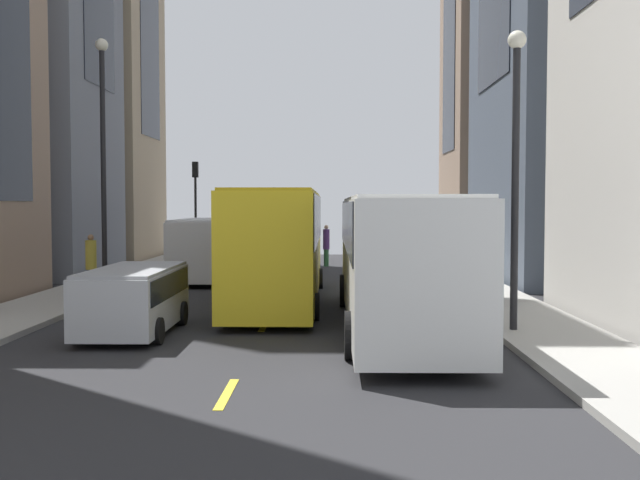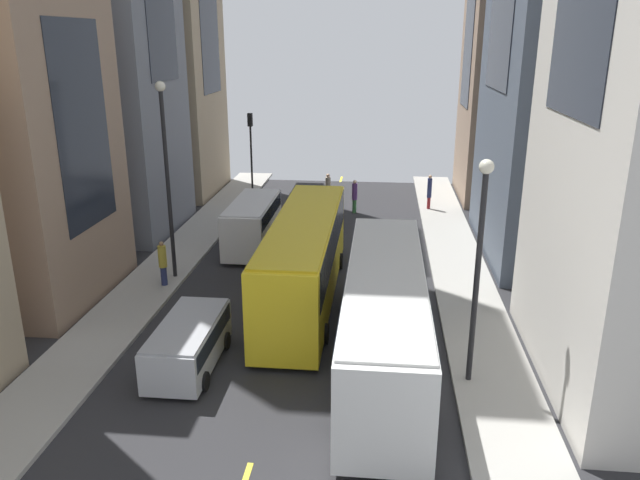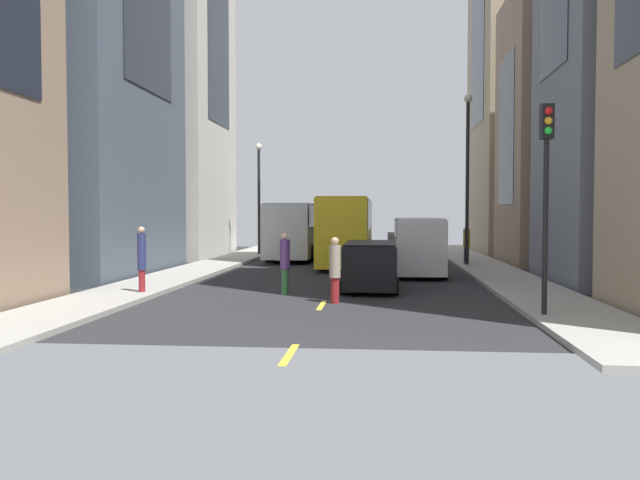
% 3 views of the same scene
% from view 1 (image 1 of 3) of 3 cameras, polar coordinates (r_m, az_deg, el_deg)
% --- Properties ---
extents(ground_plane, '(40.69, 40.69, 0.00)m').
position_cam_1_polar(ground_plane, '(26.37, -2.95, -4.14)').
color(ground_plane, '#28282B').
extents(sidewalk_west, '(2.68, 44.00, 0.15)m').
position_cam_1_polar(sidewalk_west, '(26.83, 12.18, -3.92)').
color(sidewalk_west, '#9E9B93').
rests_on(sidewalk_west, ground).
extents(sidewalk_east, '(2.68, 44.00, 0.15)m').
position_cam_1_polar(sidewalk_east, '(27.72, -17.59, -3.77)').
color(sidewalk_east, '#9E9B93').
rests_on(sidewalk_east, ground).
extents(lane_stripe_0, '(0.16, 2.00, 0.01)m').
position_cam_1_polar(lane_stripe_0, '(47.26, -1.27, -1.07)').
color(lane_stripe_0, yellow).
rests_on(lane_stripe_0, ground).
extents(lane_stripe_1, '(0.16, 2.00, 0.01)m').
position_cam_1_polar(lane_stripe_1, '(40.29, -1.64, -1.73)').
color(lane_stripe_1, yellow).
rests_on(lane_stripe_1, ground).
extents(lane_stripe_2, '(0.16, 2.00, 0.01)m').
position_cam_1_polar(lane_stripe_2, '(33.32, -2.16, -2.68)').
color(lane_stripe_2, yellow).
rests_on(lane_stripe_2, ground).
extents(lane_stripe_3, '(0.16, 2.00, 0.01)m').
position_cam_1_polar(lane_stripe_3, '(26.37, -2.95, -4.13)').
color(lane_stripe_3, yellow).
rests_on(lane_stripe_3, ground).
extents(lane_stripe_4, '(0.16, 2.00, 0.01)m').
position_cam_1_polar(lane_stripe_4, '(19.46, -4.32, -6.60)').
color(lane_stripe_4, yellow).
rests_on(lane_stripe_4, ground).
extents(lane_stripe_5, '(0.16, 2.00, 0.01)m').
position_cam_1_polar(lane_stripe_5, '(12.65, -7.24, -11.75)').
color(lane_stripe_5, yellow).
rests_on(lane_stripe_5, ground).
extents(building_west_0, '(9.72, 7.49, 27.62)m').
position_cam_1_polar(building_west_0, '(45.52, 16.27, 16.18)').
color(building_west_0, '#937760').
rests_on(building_west_0, ground).
extents(city_bus_white, '(2.80, 12.56, 3.35)m').
position_cam_1_polar(city_bus_white, '(18.92, 5.95, -0.77)').
color(city_bus_white, silver).
rests_on(city_bus_white, ground).
extents(streetcar_yellow, '(2.70, 12.30, 3.59)m').
position_cam_1_polar(streetcar_yellow, '(23.86, -3.13, 0.25)').
color(streetcar_yellow, yellow).
rests_on(streetcar_yellow, ground).
extents(delivery_van_white, '(2.25, 5.89, 2.58)m').
position_cam_1_polar(delivery_van_white, '(30.55, -8.93, -0.37)').
color(delivery_van_white, white).
rests_on(delivery_van_white, ground).
extents(car_black_0, '(2.00, 4.32, 1.75)m').
position_cam_1_polar(car_black_0, '(36.27, -4.11, -0.62)').
color(car_black_0, black).
rests_on(car_black_0, ground).
extents(car_silver_1, '(2.01, 4.43, 1.62)m').
position_cam_1_polar(car_silver_1, '(18.58, -14.25, -4.16)').
color(car_silver_1, '#B7BABF').
rests_on(car_silver_1, ground).
extents(pedestrian_crossing_near, '(0.28, 0.28, 2.20)m').
position_cam_1_polar(pedestrian_crossing_near, '(38.82, 7.48, 0.04)').
color(pedestrian_crossing_near, maroon).
rests_on(pedestrian_crossing_near, ground).
extents(pedestrian_walking_far, '(0.36, 0.36, 2.03)m').
position_cam_1_polar(pedestrian_walking_far, '(25.75, -17.33, -1.69)').
color(pedestrian_walking_far, navy).
rests_on(pedestrian_walking_far, ground).
extents(pedestrian_crossing_mid, '(0.34, 0.34, 2.13)m').
position_cam_1_polar(pedestrian_crossing_mid, '(37.61, 0.49, -0.32)').
color(pedestrian_crossing_mid, '#336B38').
rests_on(pedestrian_crossing_mid, ground).
extents(pedestrian_waiting_curb, '(0.35, 0.35, 2.06)m').
position_cam_1_polar(pedestrian_waiting_curb, '(39.71, -2.19, -0.23)').
color(pedestrian_waiting_curb, maroon).
rests_on(pedestrian_waiting_curb, ground).
extents(traffic_light_near_corner, '(0.32, 0.44, 5.48)m').
position_cam_1_polar(traffic_light_near_corner, '(43.01, -9.63, 3.82)').
color(traffic_light_near_corner, black).
rests_on(traffic_light_near_corner, ground).
extents(streetlamp_near, '(0.44, 0.44, 8.74)m').
position_cam_1_polar(streetlamp_near, '(26.76, -16.48, 7.35)').
color(streetlamp_near, black).
rests_on(streetlamp_near, ground).
extents(streetlamp_far, '(0.44, 0.44, 7.15)m').
position_cam_1_polar(streetlamp_far, '(18.31, 14.93, 6.91)').
color(streetlamp_far, black).
rests_on(streetlamp_far, ground).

